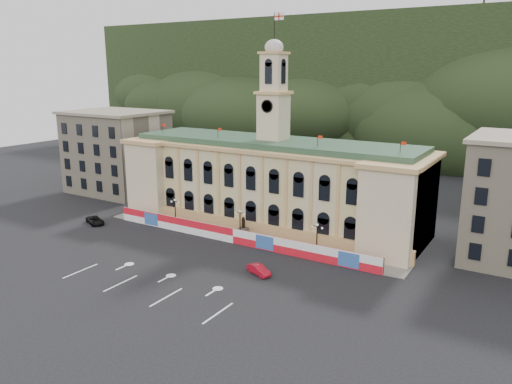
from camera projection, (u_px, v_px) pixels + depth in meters
The scene contains 13 objects.
ground at pixel (173, 274), 69.54m from camera, with size 260.00×260.00×0.00m, color black.
lane_markings at pixel (148, 287), 65.40m from camera, with size 26.00×10.00×0.02m, color white, non-canonical shape.
hill_ridge at pixel (413, 94), 165.74m from camera, with size 230.00×80.00×64.00m.
city_hall at pixel (272, 182), 90.50m from camera, with size 56.20×17.60×37.10m.
side_building_left at pixel (117, 151), 114.70m from camera, with size 21.00×17.00×18.60m.
hoarding_fence at pixel (234, 236), 81.67m from camera, with size 50.00×0.44×2.50m.
pavement at pixel (243, 238), 84.20m from camera, with size 56.00×5.50×0.16m, color slate.
statue at pixel (243, 231), 84.14m from camera, with size 1.40×1.40×3.72m.
lamp_left at pixel (175, 210), 89.97m from camera, with size 1.96×0.44×5.15m.
lamp_center at pixel (240, 222), 82.86m from camera, with size 1.96×0.44×5.15m.
lamp_right at pixel (317, 237), 75.76m from camera, with size 1.96×0.44×5.15m.
red_sedan at pixel (259, 270), 69.39m from camera, with size 4.30×2.85×1.34m, color #AE0C1D.
black_suv at pixel (95, 220), 91.95m from camera, with size 5.37×3.97×1.36m, color black.
Camera 1 is at (43.69, -49.12, 27.92)m, focal length 35.00 mm.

